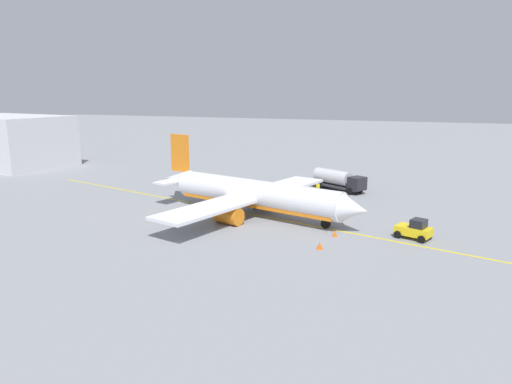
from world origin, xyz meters
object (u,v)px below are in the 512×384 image
Objects in this scene: refueling_worker at (318,188)px; safety_cone_wingtip at (320,246)px; airplane at (253,195)px; fuel_tanker at (338,179)px; pushback_tug at (415,229)px; safety_cone_nose at (335,233)px.

safety_cone_wingtip is at bearing -76.06° from refueling_worker.
airplane is 20.19m from fuel_tanker.
airplane is 7.57× the size of pushback_tug.
refueling_worker is at bearing -124.38° from fuel_tanker.
airplane is at bearing 137.45° from safety_cone_wingtip.
safety_cone_nose is (6.90, -20.87, -0.51)m from refueling_worker.
refueling_worker is at bearing 108.28° from safety_cone_nose.
fuel_tanker is 2.42× the size of pushback_tug.
safety_cone_wingtip is (-8.63, -6.92, -0.65)m from pushback_tug.
pushback_tug is (12.63, -22.15, -0.71)m from fuel_tanker.
fuel_tanker reaches higher than pushback_tug.
safety_cone_wingtip reaches higher than safety_cone_nose.
fuel_tanker reaches higher than safety_cone_nose.
fuel_tanker is 16.00× the size of safety_cone_nose.
refueling_worker is (-2.36, -3.44, -0.90)m from fuel_tanker.
airplane reaches higher than safety_cone_wingtip.
refueling_worker is 26.41m from safety_cone_wingtip.
safety_cone_wingtip is (-0.53, -4.75, 0.05)m from safety_cone_nose.
airplane is 42.51× the size of safety_cone_wingtip.
fuel_tanker is 4.27m from refueling_worker.
safety_cone_nose is at bearing 83.60° from safety_cone_wingtip.
refueling_worker is at bearing 72.90° from airplane.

